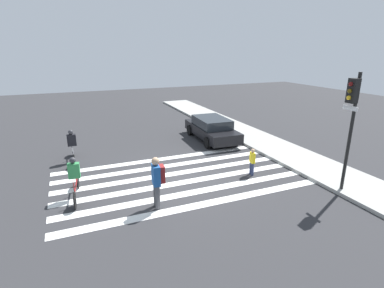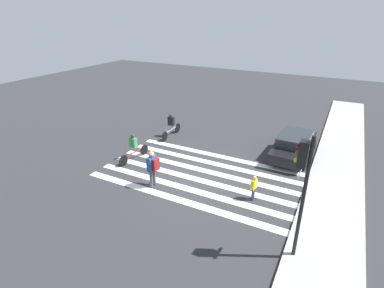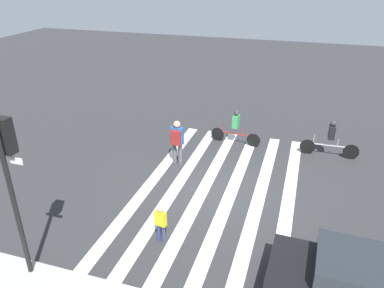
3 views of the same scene
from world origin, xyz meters
name	(u,v)px [view 2 (image 2 of 3)]	position (x,y,z in m)	size (l,w,h in m)	color
ground_plane	(200,175)	(0.00, 0.00, 0.00)	(60.00, 60.00, 0.00)	#2D2D30
sidewalk_curb	(332,207)	(0.00, 6.25, 0.07)	(36.00, 2.50, 0.14)	#9E9E99
crosswalk_stripes	(200,175)	(0.00, 0.00, 0.00)	(5.34, 10.00, 0.01)	white
traffic_light	(302,176)	(3.60, 5.19, 3.14)	(0.60, 0.50, 4.48)	black
pedestrian_adult_tall_backpack	(153,166)	(2.02, -1.46, 1.07)	(0.53, 0.45, 1.83)	#4C4C51
pedestrian_child_with_backpack	(254,186)	(0.90, 3.07, 0.67)	(0.35, 0.21, 1.19)	navy
cyclist_far_lane	(133,146)	(0.19, -4.01, 0.86)	(2.26, 0.42, 1.57)	black
cyclist_mid_street	(171,124)	(-3.76, -3.97, 0.86)	(2.36, 0.40, 1.59)	black
car_parked_far_curb	(294,145)	(-4.52, 3.80, 0.70)	(4.66, 2.10, 1.34)	black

